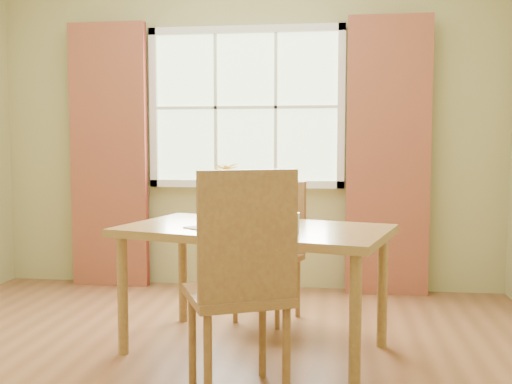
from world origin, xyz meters
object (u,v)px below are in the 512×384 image
object	(u,v)px
chair_near	(242,276)
flower_vase	(226,185)
water_glass	(293,223)
dining_table	(255,240)
croissant_sandwich	(240,214)
chair_far	(273,243)

from	to	relation	value
chair_near	flower_vase	size ratio (longest dim) A/B	3.10
chair_near	water_glass	xyz separation A→B (m)	(0.19, 0.51, 0.18)
dining_table	water_glass	bearing A→B (deg)	-24.50
chair_near	dining_table	bearing A→B (deg)	68.77
dining_table	flower_vase	size ratio (longest dim) A/B	4.71
water_glass	flower_vase	world-z (taller)	flower_vase
croissant_sandwich	water_glass	distance (m)	0.32
water_glass	flower_vase	size ratio (longest dim) A/B	0.31
chair_near	water_glass	bearing A→B (deg)	45.01
chair_far	croissant_sandwich	xyz separation A→B (m)	(-0.10, -0.79, 0.30)
chair_near	flower_vase	distance (m)	1.03
dining_table	croissant_sandwich	world-z (taller)	croissant_sandwich
water_glass	dining_table	bearing A→B (deg)	140.51
dining_table	chair_near	size ratio (longest dim) A/B	1.52
dining_table	chair_near	distance (m)	0.71
dining_table	chair_far	bearing A→B (deg)	102.55
croissant_sandwich	dining_table	bearing A→B (deg)	58.36
chair_near	chair_far	size ratio (longest dim) A/B	1.16
chair_near	chair_far	xyz separation A→B (m)	(-0.01, 1.40, -0.08)
dining_table	chair_far	xyz separation A→B (m)	(0.03, 0.70, -0.14)
dining_table	chair_near	bearing A→B (deg)	-71.84
dining_table	croissant_sandwich	xyz separation A→B (m)	(-0.07, -0.09, 0.16)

